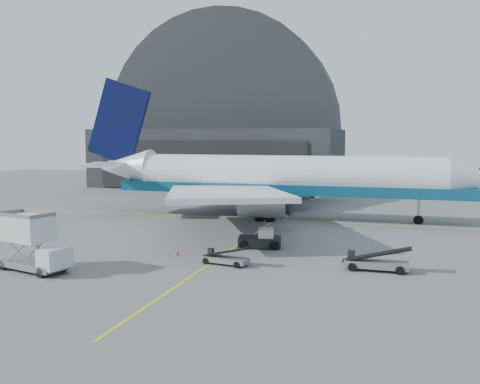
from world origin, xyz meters
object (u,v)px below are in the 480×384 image
(catering_truck, at_px, (32,243))
(belt_loader_b, at_px, (376,263))
(airliner, at_px, (271,177))
(pushback_tug, at_px, (261,240))
(belt_loader_a, at_px, (224,258))

(catering_truck, distance_m, belt_loader_b, 27.22)
(airliner, distance_m, catering_truck, 34.49)
(airliner, xyz_separation_m, belt_loader_b, (14.26, -24.44, -4.64))
(airliner, height_order, pushback_tug, airliner)
(belt_loader_a, bearing_deg, airliner, 105.43)
(pushback_tug, bearing_deg, catering_truck, -148.12)
(airliner, xyz_separation_m, pushback_tug, (3.37, -18.48, -4.56))
(belt_loader_b, bearing_deg, pushback_tug, 152.16)
(catering_truck, xyz_separation_m, pushback_tug, (15.13, 13.80, -1.51))
(belt_loader_a, bearing_deg, catering_truck, -144.85)
(catering_truck, height_order, pushback_tug, catering_truck)
(pushback_tug, bearing_deg, belt_loader_a, -109.80)
(belt_loader_a, relative_size, belt_loader_b, 0.82)
(belt_loader_a, distance_m, belt_loader_b, 12.21)
(catering_truck, bearing_deg, pushback_tug, 56.96)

